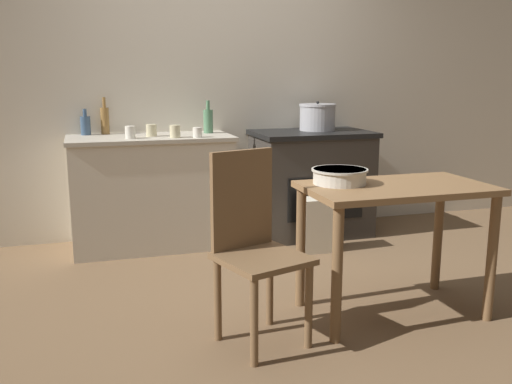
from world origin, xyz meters
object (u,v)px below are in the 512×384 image
stock_pot (317,117)px  cup_center_right (197,132)px  mixing_bowl_large (340,175)px  bottle_left (208,120)px  stove (311,183)px  bottle_mid_left (105,120)px  flour_sack (317,225)px  cup_center (151,130)px  cup_center_left (175,131)px  cup_mid_right (130,132)px  bottle_far_left (85,125)px  chair (254,243)px  work_table (395,208)px

stock_pot → cup_center_right: bearing=-167.7°
mixing_bowl_large → bottle_left: (-0.38, 1.69, 0.18)m
stove → bottle_left: bearing=172.6°
stock_pot → bottle_mid_left: (-1.73, 0.21, -0.00)m
flour_sack → bottle_left: 1.22m
cup_center → cup_center_right: cup_center is taller
bottle_left → cup_center: 0.49m
stock_pot → cup_center_right: 1.11m
cup_center_left → cup_center_right: bearing=-9.7°
cup_center_right → cup_mid_right: cup_mid_right is taller
stove → cup_center: 1.42m
bottle_far_left → stock_pot: bearing=-5.8°
bottle_far_left → cup_mid_right: bottle_far_left is taller
stock_pot → mixing_bowl_large: 1.74m
stock_pot → bottle_far_left: (-1.89, 0.19, -0.03)m
bottle_left → cup_center_left: (-0.31, -0.27, -0.05)m
cup_center_left → bottle_mid_left: bearing=139.5°
bottle_mid_left → stove: bearing=-8.9°
stock_pot → mixing_bowl_large: bearing=-108.7°
stove → cup_center_left: size_ratio=10.20×
stock_pot → bottle_mid_left: bearing=173.1°
bottle_left → cup_center_right: 0.34m
mixing_bowl_large → bottle_mid_left: (-1.18, 1.84, 0.20)m
stove → bottle_mid_left: bearing=171.1°
stove → stock_pot: bearing=36.6°
bottle_left → cup_center: size_ratio=2.83×
flour_sack → chair: bearing=-124.9°
cup_center_left → stove: bearing=7.6°
flour_sack → stock_pot: stock_pot is taller
cup_center → cup_center_right: 0.37m
work_table → mixing_bowl_large: (-0.29, 0.12, 0.18)m
mixing_bowl_large → cup_center_right: (-0.53, 1.40, 0.12)m
flour_sack → cup_center: cup_center is taller
flour_sack → bottle_mid_left: bottle_mid_left is taller
mixing_bowl_large → cup_mid_right: 1.79m
stove → bottle_mid_left: bottle_mid_left is taller
stock_pot → cup_center_right: stock_pot is taller
bottle_far_left → bottle_left: bottle_left is taller
stock_pot → mixing_bowl_large: size_ratio=0.99×
flour_sack → bottle_mid_left: size_ratio=1.43×
flour_sack → cup_center_left: size_ratio=4.40×
cup_center_left → cup_center_right: 0.17m
bottle_far_left → cup_center_left: 0.76m
work_table → stock_pot: stock_pot is taller
stove → cup_center: (-1.33, -0.01, 0.48)m
bottle_far_left → bottle_mid_left: size_ratio=0.70×
stove → mixing_bowl_large: (-0.49, -1.58, 0.36)m
bottle_far_left → cup_mid_right: size_ratio=2.20×
mixing_bowl_large → chair: bearing=-160.1°
bottle_left → cup_mid_right: 0.68m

